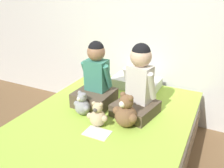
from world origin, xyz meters
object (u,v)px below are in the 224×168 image
teddy_bear_held_by_right_child (126,113)px  sign_card (97,133)px  teddy_bear_between_children (98,116)px  child_on_right (138,85)px  teddy_bear_held_by_left_child (82,105)px  child_on_left (96,81)px  pillow_at_headboard (136,82)px  bed (105,141)px

teddy_bear_held_by_right_child → sign_card: 0.29m
teddy_bear_between_children → sign_card: teddy_bear_between_children is taller
child_on_right → teddy_bear_held_by_left_child: child_on_right is taller
child_on_left → teddy_bear_held_by_left_child: size_ratio=2.77×
child_on_right → teddy_bear_between_children: bearing=-110.9°
teddy_bear_held_by_right_child → teddy_bear_between_children: 0.24m
teddy_bear_held_by_left_child → teddy_bear_between_children: teddy_bear_held_by_left_child is taller
pillow_at_headboard → bed: bearing=-90.0°
child_on_right → bed: bearing=-122.1°
child_on_left → pillow_at_headboard: 0.62m
sign_card → bed: bearing=102.5°
pillow_at_headboard → sign_card: bearing=-87.2°
child_on_left → sign_card: 0.58m
child_on_left → teddy_bear_held_by_left_child: (-0.00, -0.25, -0.15)m
pillow_at_headboard → child_on_right: bearing=-68.0°
teddy_bear_between_children → bed: bearing=83.2°
pillow_at_headboard → sign_card: size_ratio=2.58×
child_on_left → pillow_at_headboard: (0.22, 0.55, -0.19)m
teddy_bear_held_by_right_child → sign_card: (-0.17, -0.20, -0.12)m
child_on_left → sign_card: child_on_left is taller
bed → pillow_at_headboard: pillow_at_headboard is taller
child_on_left → teddy_bear_held_by_right_child: size_ratio=2.09×
teddy_bear_held_by_left_child → sign_card: size_ratio=1.08×
bed → child_on_left: 0.58m
teddy_bear_between_children → child_on_right: bearing=51.6°
child_on_right → pillow_at_headboard: (-0.22, 0.55, -0.22)m
child_on_left → child_on_right: size_ratio=0.96×
child_on_left → child_on_right: child_on_right is taller
teddy_bear_held_by_left_child → pillow_at_headboard: teddy_bear_held_by_left_child is taller
teddy_bear_held_by_left_child → teddy_bear_between_children: bearing=-8.2°
bed → sign_card: sign_card is taller
pillow_at_headboard → sign_card: 1.01m
teddy_bear_held_by_right_child → sign_card: size_ratio=1.44×
teddy_bear_held_by_right_child → pillow_at_headboard: teddy_bear_held_by_right_child is taller
child_on_right → sign_card: 0.56m
bed → teddy_bear_held_by_left_child: teddy_bear_held_by_left_child is taller
bed → pillow_at_headboard: size_ratio=3.60×
teddy_bear_held_by_left_child → teddy_bear_between_children: 0.24m
bed → teddy_bear_between_children: (-0.00, -0.12, 0.34)m
teddy_bear_held_by_right_child → pillow_at_headboard: 0.84m
child_on_left → bed: bearing=-45.4°
child_on_left → teddy_bear_between_children: 0.44m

